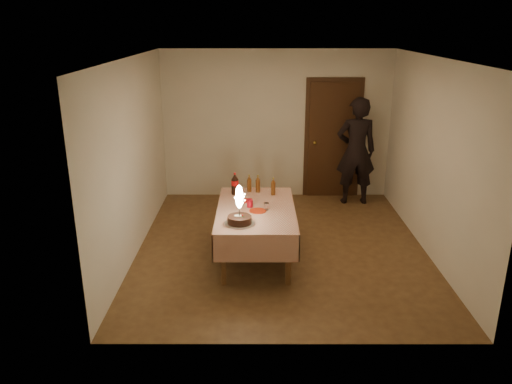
{
  "coord_description": "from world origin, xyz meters",
  "views": [
    {
      "loc": [
        -0.35,
        -6.44,
        3.04
      ],
      "look_at": [
        -0.36,
        -0.37,
        0.95
      ],
      "focal_mm": 35.0,
      "sensor_mm": 36.0,
      "label": 1
    }
  ],
  "objects_px": {
    "clear_cup": "(266,206)",
    "amber_bottle_mid": "(258,184)",
    "red_plate": "(258,211)",
    "cola_bottle": "(235,184)",
    "photographer": "(356,151)",
    "birthday_cake": "(239,215)",
    "red_cup": "(250,203)",
    "dining_table": "(256,215)",
    "amber_bottle_left": "(249,184)",
    "amber_bottle_right": "(273,187)"
  },
  "relations": [
    {
      "from": "red_plate",
      "to": "cola_bottle",
      "type": "xyz_separation_m",
      "value": [
        -0.32,
        0.67,
        0.15
      ]
    },
    {
      "from": "red_cup",
      "to": "birthday_cake",
      "type": "bearing_deg",
      "value": -101.82
    },
    {
      "from": "birthday_cake",
      "to": "red_cup",
      "type": "relative_size",
      "value": 4.89
    },
    {
      "from": "cola_bottle",
      "to": "photographer",
      "type": "relative_size",
      "value": 0.17
    },
    {
      "from": "red_plate",
      "to": "photographer",
      "type": "xyz_separation_m",
      "value": [
        1.69,
        2.27,
        0.22
      ]
    },
    {
      "from": "amber_bottle_mid",
      "to": "photographer",
      "type": "bearing_deg",
      "value": 41.94
    },
    {
      "from": "clear_cup",
      "to": "amber_bottle_right",
      "type": "relative_size",
      "value": 0.35
    },
    {
      "from": "red_cup",
      "to": "clear_cup",
      "type": "bearing_deg",
      "value": -23.78
    },
    {
      "from": "cola_bottle",
      "to": "amber_bottle_right",
      "type": "xyz_separation_m",
      "value": [
        0.54,
        -0.02,
        -0.03
      ]
    },
    {
      "from": "birthday_cake",
      "to": "red_cup",
      "type": "xyz_separation_m",
      "value": [
        0.12,
        0.57,
        -0.06
      ]
    },
    {
      "from": "cola_bottle",
      "to": "amber_bottle_left",
      "type": "xyz_separation_m",
      "value": [
        0.2,
        0.11,
        -0.03
      ]
    },
    {
      "from": "dining_table",
      "to": "cola_bottle",
      "type": "xyz_separation_m",
      "value": [
        -0.3,
        0.56,
        0.25
      ]
    },
    {
      "from": "amber_bottle_left",
      "to": "photographer",
      "type": "relative_size",
      "value": 0.14
    },
    {
      "from": "amber_bottle_left",
      "to": "photographer",
      "type": "xyz_separation_m",
      "value": [
        1.81,
        1.49,
        0.1
      ]
    },
    {
      "from": "clear_cup",
      "to": "red_cup",
      "type": "bearing_deg",
      "value": 156.22
    },
    {
      "from": "dining_table",
      "to": "clear_cup",
      "type": "bearing_deg",
      "value": -18.62
    },
    {
      "from": "birthday_cake",
      "to": "red_plate",
      "type": "relative_size",
      "value": 2.22
    },
    {
      "from": "dining_table",
      "to": "birthday_cake",
      "type": "xyz_separation_m",
      "value": [
        -0.2,
        -0.52,
        0.21
      ]
    },
    {
      "from": "red_cup",
      "to": "amber_bottle_mid",
      "type": "distance_m",
      "value": 0.62
    },
    {
      "from": "amber_bottle_right",
      "to": "amber_bottle_left",
      "type": "bearing_deg",
      "value": 157.92
    },
    {
      "from": "cola_bottle",
      "to": "photographer",
      "type": "height_order",
      "value": "photographer"
    },
    {
      "from": "dining_table",
      "to": "amber_bottle_mid",
      "type": "distance_m",
      "value": 0.69
    },
    {
      "from": "red_plate",
      "to": "cola_bottle",
      "type": "distance_m",
      "value": 0.76
    },
    {
      "from": "red_plate",
      "to": "birthday_cake",
      "type": "bearing_deg",
      "value": -118.2
    },
    {
      "from": "red_cup",
      "to": "amber_bottle_mid",
      "type": "relative_size",
      "value": 0.39
    },
    {
      "from": "clear_cup",
      "to": "amber_bottle_left",
      "type": "bearing_deg",
      "value": 107.93
    },
    {
      "from": "amber_bottle_left",
      "to": "photographer",
      "type": "bearing_deg",
      "value": 39.49
    },
    {
      "from": "red_cup",
      "to": "photographer",
      "type": "relative_size",
      "value": 0.05
    },
    {
      "from": "photographer",
      "to": "red_cup",
      "type": "bearing_deg",
      "value": -130.22
    },
    {
      "from": "clear_cup",
      "to": "amber_bottle_left",
      "type": "relative_size",
      "value": 0.35
    },
    {
      "from": "amber_bottle_mid",
      "to": "amber_bottle_left",
      "type": "bearing_deg",
      "value": 169.18
    },
    {
      "from": "red_plate",
      "to": "amber_bottle_left",
      "type": "relative_size",
      "value": 0.86
    },
    {
      "from": "clear_cup",
      "to": "amber_bottle_mid",
      "type": "relative_size",
      "value": 0.35
    },
    {
      "from": "amber_bottle_mid",
      "to": "photographer",
      "type": "height_order",
      "value": "photographer"
    },
    {
      "from": "dining_table",
      "to": "amber_bottle_mid",
      "type": "relative_size",
      "value": 6.75
    },
    {
      "from": "cola_bottle",
      "to": "amber_bottle_left",
      "type": "distance_m",
      "value": 0.23
    },
    {
      "from": "red_cup",
      "to": "amber_bottle_right",
      "type": "relative_size",
      "value": 0.39
    },
    {
      "from": "amber_bottle_left",
      "to": "amber_bottle_mid",
      "type": "relative_size",
      "value": 1.0
    },
    {
      "from": "birthday_cake",
      "to": "red_cup",
      "type": "bearing_deg",
      "value": 78.18
    },
    {
      "from": "red_cup",
      "to": "amber_bottle_left",
      "type": "height_order",
      "value": "amber_bottle_left"
    },
    {
      "from": "dining_table",
      "to": "red_plate",
      "type": "xyz_separation_m",
      "value": [
        0.02,
        -0.1,
        0.1
      ]
    },
    {
      "from": "photographer",
      "to": "red_plate",
      "type": "bearing_deg",
      "value": -126.62
    },
    {
      "from": "photographer",
      "to": "dining_table",
      "type": "bearing_deg",
      "value": -128.27
    },
    {
      "from": "amber_bottle_left",
      "to": "photographer",
      "type": "height_order",
      "value": "photographer"
    },
    {
      "from": "dining_table",
      "to": "birthday_cake",
      "type": "height_order",
      "value": "birthday_cake"
    },
    {
      "from": "red_cup",
      "to": "cola_bottle",
      "type": "relative_size",
      "value": 0.31
    },
    {
      "from": "clear_cup",
      "to": "amber_bottle_mid",
      "type": "height_order",
      "value": "amber_bottle_mid"
    },
    {
      "from": "amber_bottle_mid",
      "to": "amber_bottle_right",
      "type": "bearing_deg",
      "value": -27.86
    },
    {
      "from": "red_plate",
      "to": "amber_bottle_mid",
      "type": "relative_size",
      "value": 0.86
    },
    {
      "from": "amber_bottle_left",
      "to": "amber_bottle_right",
      "type": "height_order",
      "value": "same"
    }
  ]
}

